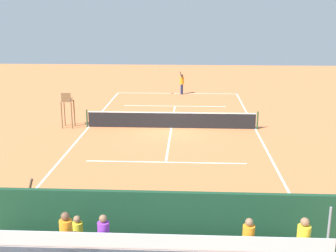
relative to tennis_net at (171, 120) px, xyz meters
The scene contains 12 objects.
ground_plane 0.50m from the tennis_net, ahead, with size 60.00×60.00×0.00m, color #D17542.
court_line_markings 0.50m from the tennis_net, 90.00° to the right, with size 10.10×22.20×0.01m.
tennis_net is the anchor object (origin of this frame).
backdrop_wall 14.01m from the tennis_net, 90.00° to the left, with size 18.00×0.16×2.00m, color #194228.
bleacher_stand 15.37m from the tennis_net, 90.10° to the left, with size 9.06×2.40×2.48m.
umpire_chair 6.26m from the tennis_net, ahead, with size 0.67×0.67×2.14m.
courtside_bench 13.38m from the tennis_net, 97.37° to the left, with size 1.80×0.40×0.93m.
equipment_bag 13.40m from the tennis_net, 89.41° to the left, with size 0.90×0.36×0.36m, color #B22D2D.
tennis_player 10.67m from the tennis_net, 92.15° to the right, with size 0.46×0.56×1.93m.
tennis_racket 10.91m from the tennis_net, 89.33° to the right, with size 0.58×0.35×0.03m.
tennis_ball_near 6.88m from the tennis_net, 103.68° to the right, with size 0.07×0.07×0.07m, color #CCDB33.
line_judge 13.77m from the tennis_net, 73.92° to the left, with size 0.36×0.53×1.93m.
Camera 1 is at (-1.08, 25.31, 6.97)m, focal length 46.86 mm.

